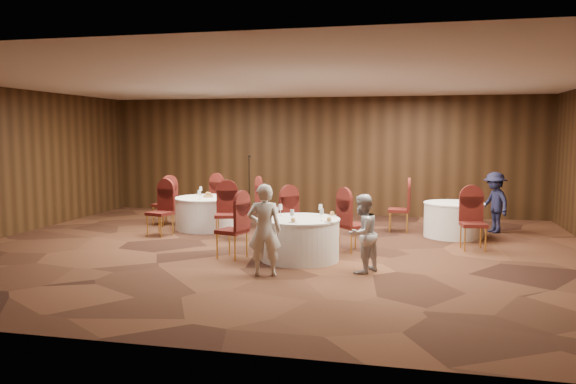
% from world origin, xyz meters
% --- Properties ---
extents(ground, '(12.00, 12.00, 0.00)m').
position_xyz_m(ground, '(0.00, 0.00, 0.00)').
color(ground, black).
rests_on(ground, ground).
extents(room_shell, '(12.00, 12.00, 12.00)m').
position_xyz_m(room_shell, '(0.00, 0.00, 1.96)').
color(room_shell, silver).
rests_on(room_shell, ground).
extents(table_main, '(1.40, 1.40, 0.74)m').
position_xyz_m(table_main, '(0.62, -0.71, 0.38)').
color(table_main, silver).
rests_on(table_main, ground).
extents(table_left, '(1.55, 1.55, 0.74)m').
position_xyz_m(table_left, '(-2.11, 1.99, 0.38)').
color(table_left, silver).
rests_on(table_left, ground).
extents(table_right, '(1.27, 1.27, 0.74)m').
position_xyz_m(table_right, '(3.41, 2.19, 0.38)').
color(table_right, silver).
rests_on(table_right, ground).
extents(chairs_main, '(2.75, 2.00, 1.00)m').
position_xyz_m(chairs_main, '(0.30, -0.05, 0.50)').
color(chairs_main, '#3D0D0C').
rests_on(chairs_main, ground).
extents(chairs_left, '(3.25, 2.98, 1.00)m').
position_xyz_m(chairs_left, '(-2.10, 1.98, 0.50)').
color(chairs_left, '#3D0D0C').
rests_on(chairs_left, ground).
extents(chairs_right, '(2.00, 2.27, 1.00)m').
position_xyz_m(chairs_right, '(2.96, 1.71, 0.50)').
color(chairs_right, '#3D0D0C').
rests_on(chairs_right, ground).
extents(tabletop_main, '(1.07, 1.07, 0.22)m').
position_xyz_m(tabletop_main, '(0.77, -0.82, 0.84)').
color(tabletop_main, silver).
rests_on(tabletop_main, table_main).
extents(tabletop_left, '(0.76, 0.86, 0.22)m').
position_xyz_m(tabletop_left, '(-2.10, 1.99, 0.82)').
color(tabletop_left, silver).
rests_on(tabletop_left, table_left).
extents(tabletop_right, '(0.08, 0.08, 0.22)m').
position_xyz_m(tabletop_right, '(3.58, 1.93, 0.90)').
color(tabletop_right, silver).
rests_on(tabletop_right, table_right).
extents(mic_stand, '(0.24, 0.24, 1.66)m').
position_xyz_m(mic_stand, '(-1.63, 3.71, 0.49)').
color(mic_stand, black).
rests_on(mic_stand, ground).
extents(woman_a, '(0.58, 0.44, 1.45)m').
position_xyz_m(woman_a, '(0.30, -1.92, 0.72)').
color(woman_a, silver).
rests_on(woman_a, ground).
extents(woman_b, '(0.72, 0.77, 1.26)m').
position_xyz_m(woman_b, '(1.77, -1.39, 0.63)').
color(woman_b, silver).
rests_on(woman_b, ground).
extents(man_c, '(0.85, 1.01, 1.36)m').
position_xyz_m(man_c, '(4.33, 2.92, 0.68)').
color(man_c, black).
rests_on(man_c, ground).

